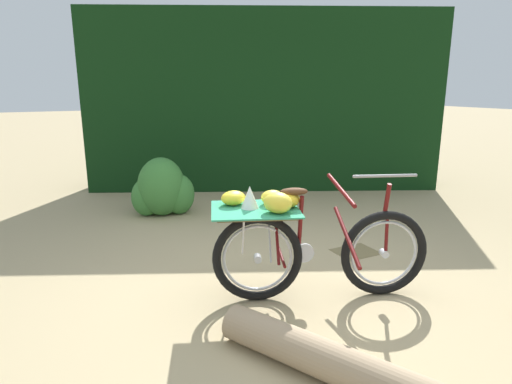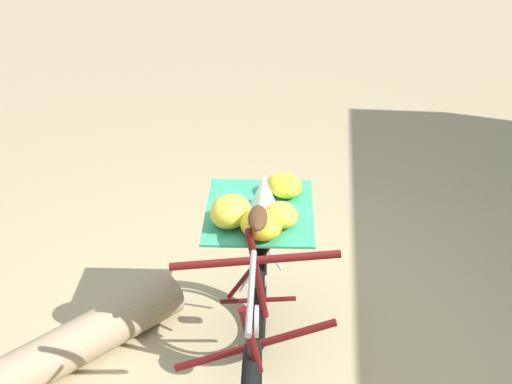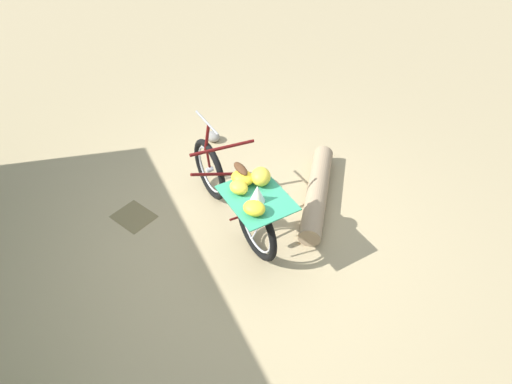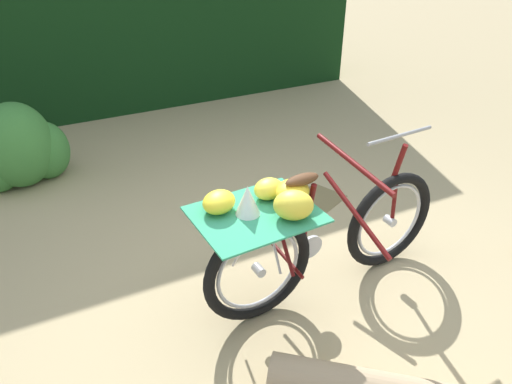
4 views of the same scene
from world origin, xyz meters
name	(u,v)px [view 2 (image 2 of 4)]	position (x,y,z in m)	size (l,w,h in m)	color
ground_plane	(291,363)	(0.00, 0.00, 0.00)	(60.00, 60.00, 0.00)	tan
bicycle	(257,306)	(-0.11, 0.23, 0.50)	(1.77, 0.97, 1.03)	black
fallen_log	(55,355)	(0.32, 1.16, 0.12)	(0.24, 0.24, 1.52)	#9E8466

